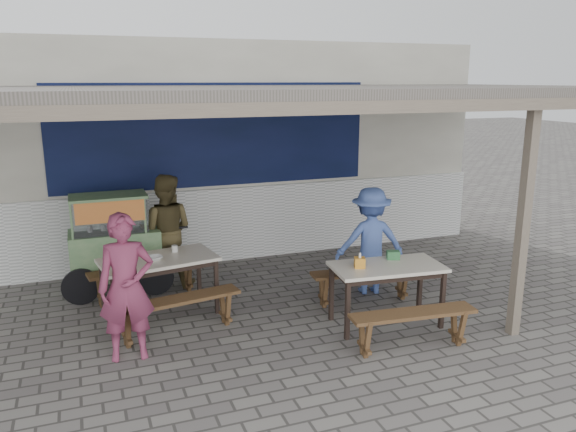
{
  "coord_description": "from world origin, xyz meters",
  "views": [
    {
      "loc": [
        -2.24,
        -5.65,
        2.89
      ],
      "look_at": [
        0.22,
        0.9,
        1.19
      ],
      "focal_mm": 35.0,
      "sensor_mm": 36.0,
      "label": 1
    }
  ],
  "objects_px": {
    "bench_right_street": "(413,321)",
    "bench_right_wall": "(364,278)",
    "bench_left_street": "(178,307)",
    "donation_box": "(393,255)",
    "table_right": "(387,272)",
    "condiment_bowl": "(155,258)",
    "patron_right_table": "(370,241)",
    "patron_wall_side": "(166,231)",
    "bench_left_wall": "(145,274)",
    "vendor_cart": "(114,240)",
    "condiment_jar": "(175,249)",
    "table_left": "(159,264)",
    "tissue_box": "(360,263)",
    "patron_street_side": "(126,287)"
  },
  "relations": [
    {
      "from": "bench_left_street",
      "to": "bench_right_wall",
      "type": "xyz_separation_m",
      "value": [
        2.48,
        0.12,
        -0.0
      ]
    },
    {
      "from": "condiment_bowl",
      "to": "patron_wall_side",
      "type": "bearing_deg",
      "value": 74.66
    },
    {
      "from": "donation_box",
      "to": "condiment_jar",
      "type": "height_order",
      "value": "donation_box"
    },
    {
      "from": "bench_left_wall",
      "to": "condiment_jar",
      "type": "distance_m",
      "value": 0.73
    },
    {
      "from": "patron_wall_side",
      "to": "donation_box",
      "type": "relative_size",
      "value": 10.48
    },
    {
      "from": "table_left",
      "to": "vendor_cart",
      "type": "distance_m",
      "value": 1.13
    },
    {
      "from": "bench_left_street",
      "to": "vendor_cart",
      "type": "height_order",
      "value": "vendor_cart"
    },
    {
      "from": "bench_right_wall",
      "to": "condiment_jar",
      "type": "distance_m",
      "value": 2.5
    },
    {
      "from": "bench_right_street",
      "to": "patron_right_table",
      "type": "xyz_separation_m",
      "value": [
        0.41,
        1.72,
        0.41
      ]
    },
    {
      "from": "bench_right_wall",
      "to": "donation_box",
      "type": "xyz_separation_m",
      "value": [
        0.11,
        -0.52,
        0.47
      ]
    },
    {
      "from": "bench_left_wall",
      "to": "bench_right_street",
      "type": "height_order",
      "value": "same"
    },
    {
      "from": "bench_right_street",
      "to": "table_left",
      "type": "bearing_deg",
      "value": 147.58
    },
    {
      "from": "bench_right_street",
      "to": "vendor_cart",
      "type": "xyz_separation_m",
      "value": [
        -2.9,
        2.96,
        0.42
      ]
    },
    {
      "from": "vendor_cart",
      "to": "condiment_jar",
      "type": "height_order",
      "value": "vendor_cart"
    },
    {
      "from": "bench_left_street",
      "to": "patron_right_table",
      "type": "height_order",
      "value": "patron_right_table"
    },
    {
      "from": "bench_right_street",
      "to": "donation_box",
      "type": "height_order",
      "value": "donation_box"
    },
    {
      "from": "patron_right_table",
      "to": "bench_right_street",
      "type": "bearing_deg",
      "value": 89.6
    },
    {
      "from": "bench_left_wall",
      "to": "patron_right_table",
      "type": "height_order",
      "value": "patron_right_table"
    },
    {
      "from": "bench_left_street",
      "to": "bench_left_wall",
      "type": "height_order",
      "value": "same"
    },
    {
      "from": "bench_left_street",
      "to": "donation_box",
      "type": "bearing_deg",
      "value": -18.14
    },
    {
      "from": "condiment_jar",
      "to": "vendor_cart",
      "type": "bearing_deg",
      "value": 129.82
    },
    {
      "from": "bench_left_wall",
      "to": "donation_box",
      "type": "relative_size",
      "value": 9.8
    },
    {
      "from": "bench_right_wall",
      "to": "patron_street_side",
      "type": "bearing_deg",
      "value": -165.22
    },
    {
      "from": "tissue_box",
      "to": "bench_right_wall",
      "type": "bearing_deg",
      "value": 57.44
    },
    {
      "from": "table_left",
      "to": "bench_right_street",
      "type": "distance_m",
      "value": 3.13
    },
    {
      "from": "bench_left_street",
      "to": "tissue_box",
      "type": "xyz_separation_m",
      "value": [
        2.06,
        -0.54,
        0.47
      ]
    },
    {
      "from": "table_left",
      "to": "bench_left_street",
      "type": "distance_m",
      "value": 0.74
    },
    {
      "from": "bench_right_wall",
      "to": "condiment_bowl",
      "type": "height_order",
      "value": "condiment_bowl"
    },
    {
      "from": "patron_wall_side",
      "to": "donation_box",
      "type": "distance_m",
      "value": 3.22
    },
    {
      "from": "condiment_jar",
      "to": "condiment_bowl",
      "type": "xyz_separation_m",
      "value": [
        -0.28,
        -0.25,
        -0.02
      ]
    },
    {
      "from": "bench_right_street",
      "to": "patron_street_side",
      "type": "xyz_separation_m",
      "value": [
        -2.9,
        0.92,
        0.46
      ]
    },
    {
      "from": "table_right",
      "to": "bench_right_wall",
      "type": "bearing_deg",
      "value": 90.0
    },
    {
      "from": "condiment_bowl",
      "to": "vendor_cart",
      "type": "bearing_deg",
      "value": 110.96
    },
    {
      "from": "tissue_box",
      "to": "donation_box",
      "type": "xyz_separation_m",
      "value": [
        0.53,
        0.14,
        -0.01
      ]
    },
    {
      "from": "bench_right_street",
      "to": "patron_right_table",
      "type": "height_order",
      "value": "patron_right_table"
    },
    {
      "from": "condiment_bowl",
      "to": "bench_right_wall",
      "type": "bearing_deg",
      "value": -10.32
    },
    {
      "from": "table_left",
      "to": "bench_left_street",
      "type": "xyz_separation_m",
      "value": [
        0.11,
        -0.65,
        -0.33
      ]
    },
    {
      "from": "table_left",
      "to": "vendor_cart",
      "type": "xyz_separation_m",
      "value": [
        -0.46,
        1.03,
        0.08
      ]
    },
    {
      "from": "bench_right_wall",
      "to": "patron_right_table",
      "type": "xyz_separation_m",
      "value": [
        0.26,
        0.33,
        0.41
      ]
    },
    {
      "from": "patron_street_side",
      "to": "tissue_box",
      "type": "xyz_separation_m",
      "value": [
        2.63,
        -0.18,
        0.02
      ]
    },
    {
      "from": "tissue_box",
      "to": "bench_left_street",
      "type": "bearing_deg",
      "value": 165.26
    },
    {
      "from": "table_left",
      "to": "tissue_box",
      "type": "distance_m",
      "value": 2.47
    },
    {
      "from": "condiment_jar",
      "to": "condiment_bowl",
      "type": "height_order",
      "value": "condiment_jar"
    },
    {
      "from": "bench_right_street",
      "to": "bench_right_wall",
      "type": "bearing_deg",
      "value": 90.0
    },
    {
      "from": "vendor_cart",
      "to": "table_left",
      "type": "bearing_deg",
      "value": -66.14
    },
    {
      "from": "table_right",
      "to": "condiment_bowl",
      "type": "distance_m",
      "value": 2.82
    },
    {
      "from": "condiment_bowl",
      "to": "patron_right_table",
      "type": "bearing_deg",
      "value": -3.04
    },
    {
      "from": "bench_left_wall",
      "to": "tissue_box",
      "type": "relative_size",
      "value": 12.48
    },
    {
      "from": "bench_left_wall",
      "to": "vendor_cart",
      "type": "height_order",
      "value": "vendor_cart"
    },
    {
      "from": "condiment_bowl",
      "to": "patron_street_side",
      "type": "bearing_deg",
      "value": -113.57
    }
  ]
}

